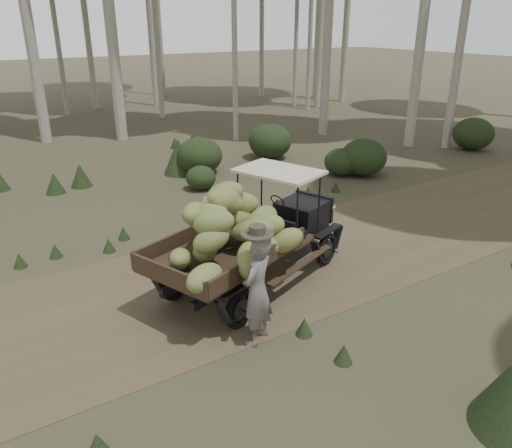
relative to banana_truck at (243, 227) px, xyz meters
name	(u,v)px	position (x,y,z in m)	size (l,w,h in m)	color
ground	(235,277)	(0.16, 0.57, -1.27)	(120.00, 120.00, 0.00)	#473D2B
dirt_track	(235,277)	(0.16, 0.57, -1.26)	(70.00, 4.00, 0.01)	brown
banana_truck	(243,227)	(0.00, 0.00, 0.00)	(4.48, 2.96, 2.24)	black
farmer	(257,289)	(-0.56, -1.33, -0.37)	(0.76, 0.69, 1.89)	#635E5A
undergrowth	(321,220)	(2.48, 0.90, -0.73)	(25.71, 22.55, 1.36)	#233319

